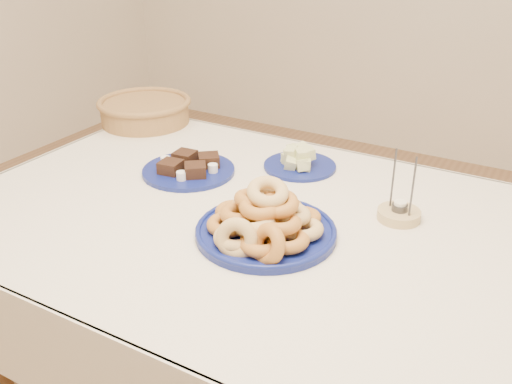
# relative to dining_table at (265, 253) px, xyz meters

# --- Properties ---
(dining_table) EXTENTS (1.71, 1.11, 0.75)m
(dining_table) POSITION_rel_dining_table_xyz_m (0.00, 0.00, 0.00)
(dining_table) COLOR brown
(dining_table) RESTS_ON ground
(donut_platter) EXTENTS (0.37, 0.37, 0.16)m
(donut_platter) POSITION_rel_dining_table_xyz_m (0.04, -0.08, 0.15)
(donut_platter) COLOR navy
(donut_platter) RESTS_ON dining_table
(melon_plate) EXTENTS (0.24, 0.24, 0.08)m
(melon_plate) POSITION_rel_dining_table_xyz_m (-0.07, 0.34, 0.13)
(melon_plate) COLOR navy
(melon_plate) RESTS_ON dining_table
(brownie_plate) EXTENTS (0.37, 0.37, 0.05)m
(brownie_plate) POSITION_rel_dining_table_xyz_m (-0.35, 0.14, 0.12)
(brownie_plate) COLOR navy
(brownie_plate) RESTS_ON dining_table
(wicker_basket) EXTENTS (0.42, 0.42, 0.09)m
(wicker_basket) POSITION_rel_dining_table_xyz_m (-0.76, 0.43, 0.16)
(wicker_basket) COLOR brown
(wicker_basket) RESTS_ON dining_table
(candle_holder) EXTENTS (0.15, 0.15, 0.19)m
(candle_holder) POSITION_rel_dining_table_xyz_m (0.30, 0.17, 0.12)
(candle_holder) COLOR tan
(candle_holder) RESTS_ON dining_table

